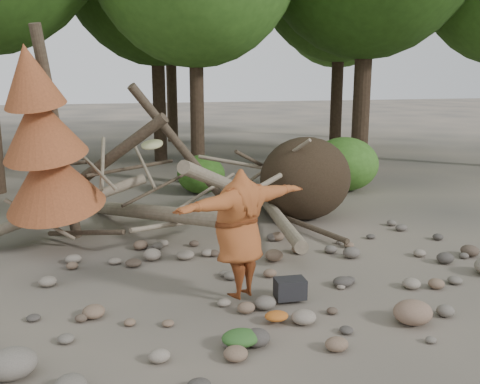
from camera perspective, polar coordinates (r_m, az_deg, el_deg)
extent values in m
plane|color=#514C44|center=(8.35, 1.76, -11.65)|extent=(120.00, 120.00, 0.00)
ellipsoid|color=#332619|center=(12.80, 7.00, 1.44)|extent=(2.20, 1.87, 1.98)
cylinder|color=gray|center=(11.40, -8.75, -2.24)|extent=(2.61, 5.11, 1.08)
cylinder|color=gray|center=(12.14, -0.67, 0.50)|extent=(3.18, 3.71, 1.90)
cylinder|color=brown|center=(12.03, -15.13, 2.38)|extent=(3.08, 1.91, 2.49)
cylinder|color=gray|center=(11.86, 3.97, -2.55)|extent=(1.13, 4.98, 0.43)
cylinder|color=brown|center=(12.33, -6.38, 4.85)|extent=(2.39, 1.03, 2.89)
cylinder|color=gray|center=(11.59, -18.82, -1.76)|extent=(3.71, 0.86, 1.20)
cylinder|color=#4C3F30|center=(11.20, -16.22, -4.20)|extent=(1.52, 1.70, 0.49)
cylinder|color=gray|center=(12.21, -3.64, 0.07)|extent=(1.57, 0.85, 0.69)
cylinder|color=#4C3F30|center=(13.03, 2.75, 2.65)|extent=(1.92, 1.25, 1.10)
cylinder|color=gray|center=(11.67, -10.20, 2.82)|extent=(0.37, 1.42, 0.85)
cylinder|color=#4C3F30|center=(11.86, 7.18, -3.62)|extent=(0.79, 2.54, 0.12)
cylinder|color=gray|center=(10.88, -7.28, -3.45)|extent=(1.78, 1.11, 0.29)
cylinder|color=#4C3F30|center=(11.13, -18.88, 5.53)|extent=(0.67, 1.13, 4.35)
cone|color=brown|center=(10.93, -19.52, 1.66)|extent=(2.06, 2.13, 1.86)
cone|color=brown|center=(10.61, -20.53, 6.73)|extent=(1.71, 1.78, 1.65)
cone|color=brown|center=(10.39, -21.52, 11.54)|extent=(1.23, 1.30, 1.41)
cylinder|color=#38281C|center=(16.79, -4.67, 12.93)|extent=(0.44, 0.44, 7.14)
cylinder|color=#38281C|center=(19.50, 13.15, 15.98)|extent=(0.60, 0.60, 9.45)
cylinder|color=#38281C|center=(21.66, -8.77, 14.55)|extent=(0.52, 0.52, 8.54)
cylinder|color=#38281C|center=(23.47, 10.41, 13.81)|extent=(0.50, 0.50, 8.12)
cylinder|color=#38281C|center=(28.11, -7.38, 14.28)|extent=(0.54, 0.54, 8.75)
cylinder|color=#38281C|center=(30.35, 10.30, 13.18)|extent=(0.46, 0.46, 7.84)
ellipsoid|color=#34661D|center=(15.64, -4.18, 1.89)|extent=(1.40, 1.40, 1.12)
ellipsoid|color=#407825|center=(16.25, 11.08, 2.95)|extent=(2.00, 2.00, 1.60)
imported|color=#9B4B23|center=(8.04, -0.08, -4.44)|extent=(2.50, 1.60, 1.98)
cylinder|color=tan|center=(7.36, -9.36, 5.03)|extent=(0.31, 0.32, 0.14)
cube|color=black|center=(8.34, 5.36, -10.58)|extent=(0.48, 0.34, 0.31)
ellipsoid|color=#2E5A24|center=(7.04, 0.08, -15.65)|extent=(0.49, 0.41, 0.18)
ellipsoid|color=#AC581D|center=(7.69, 3.91, -13.40)|extent=(0.34, 0.28, 0.12)
ellipsoid|color=slate|center=(6.93, -23.14, -16.47)|extent=(0.57, 0.51, 0.34)
ellipsoid|color=#856753|center=(8.00, 17.96, -12.11)|extent=(0.55, 0.50, 0.33)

